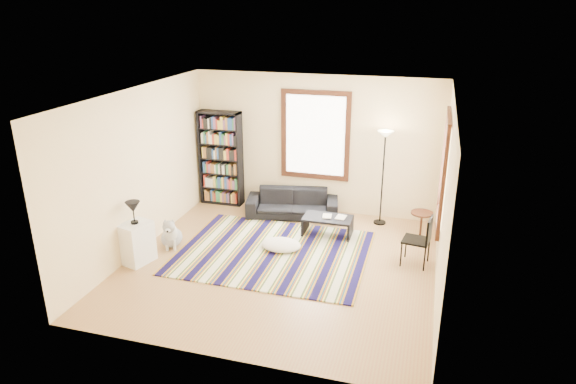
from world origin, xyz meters
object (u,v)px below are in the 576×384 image
(folding_chair, at_px, (416,240))
(white_cabinet, at_px, (137,243))
(sofa, at_px, (292,203))
(side_table, at_px, (421,226))
(dog, at_px, (171,232))
(floor_cushion, at_px, (281,245))
(bookshelf, at_px, (221,158))
(coffee_table, at_px, (328,226))
(floor_lamp, at_px, (383,178))

(folding_chair, distance_m, white_cabinet, 4.61)
(sofa, xyz_separation_m, side_table, (2.55, -0.45, 0.00))
(folding_chair, xyz_separation_m, dog, (-4.19, -0.52, -0.15))
(side_table, xyz_separation_m, dog, (-4.24, -1.50, 0.01))
(white_cabinet, relative_size, dog, 1.24)
(sofa, bearing_deg, floor_cushion, -93.07)
(bookshelf, bearing_deg, side_table, -9.70)
(floor_cushion, relative_size, folding_chair, 0.83)
(folding_chair, height_order, dog, folding_chair)
(white_cabinet, bearing_deg, coffee_table, 49.46)
(sofa, bearing_deg, coffee_table, -50.50)
(folding_chair, bearing_deg, side_table, 95.76)
(white_cabinet, bearing_deg, sofa, 68.90)
(floor_lamp, xyz_separation_m, side_table, (0.79, -0.55, -0.66))
(floor_lamp, relative_size, white_cabinet, 2.66)
(white_cabinet, height_order, dog, white_cabinet)
(floor_lamp, bearing_deg, dog, -149.31)
(dog, bearing_deg, floor_lamp, 11.18)
(sofa, relative_size, bookshelf, 0.92)
(bookshelf, relative_size, dog, 3.56)
(bookshelf, xyz_separation_m, folding_chair, (4.15, -1.69, -0.57))
(sofa, relative_size, side_table, 3.39)
(coffee_table, distance_m, side_table, 1.70)
(coffee_table, bearing_deg, folding_chair, -23.53)
(bookshelf, xyz_separation_m, coffee_table, (2.52, -0.99, -0.82))
(coffee_table, height_order, floor_cushion, coffee_table)
(side_table, height_order, white_cabinet, white_cabinet)
(floor_lamp, xyz_separation_m, dog, (-3.44, -2.04, -0.65))
(folding_chair, relative_size, white_cabinet, 1.23)
(sofa, height_order, floor_lamp, floor_lamp)
(floor_lamp, xyz_separation_m, folding_chair, (0.74, -1.52, -0.50))
(white_cabinet, xyz_separation_m, dog, (0.26, 0.68, -0.07))
(sofa, distance_m, side_table, 2.59)
(coffee_table, height_order, side_table, side_table)
(floor_cushion, height_order, floor_lamp, floor_lamp)
(coffee_table, bearing_deg, bookshelf, 158.63)
(bookshelf, bearing_deg, floor_cushion, -44.01)
(folding_chair, bearing_deg, floor_cushion, -168.61)
(side_table, height_order, dog, dog)
(sofa, height_order, dog, dog)
(bookshelf, height_order, side_table, bookshelf)
(sofa, xyz_separation_m, folding_chair, (2.50, -1.42, 0.16))
(coffee_table, xyz_separation_m, side_table, (1.67, 0.27, 0.09))
(floor_cushion, bearing_deg, white_cabinet, -153.25)
(bookshelf, height_order, folding_chair, bookshelf)
(floor_cushion, distance_m, floor_lamp, 2.39)
(white_cabinet, bearing_deg, floor_lamp, 51.78)
(bookshelf, distance_m, folding_chair, 4.51)
(side_table, height_order, folding_chair, folding_chair)
(floor_lamp, bearing_deg, side_table, -34.62)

